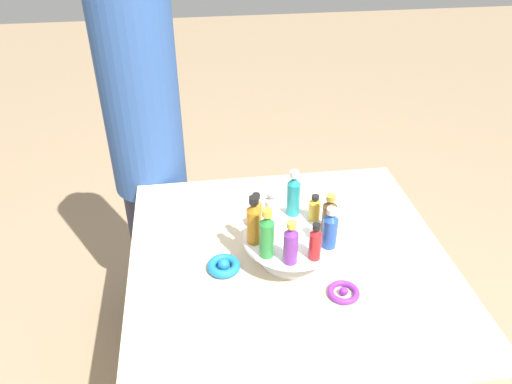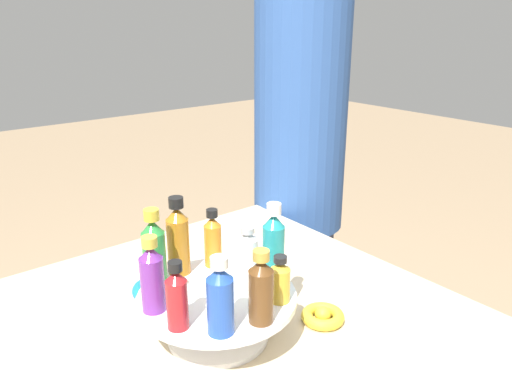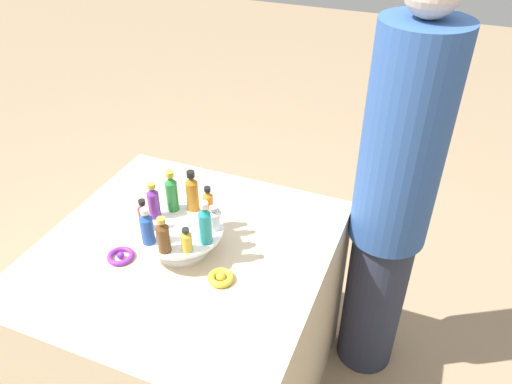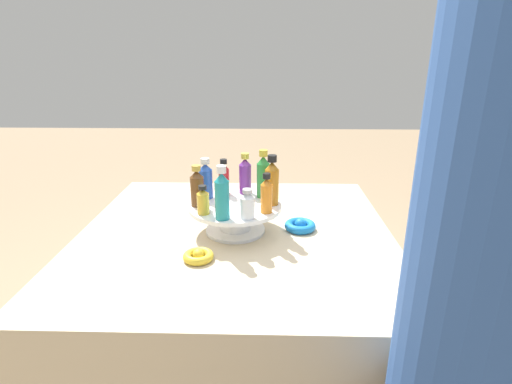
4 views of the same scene
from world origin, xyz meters
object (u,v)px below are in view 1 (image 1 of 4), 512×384
at_px(person_figure, 148,153).
at_px(bottle_purple, 291,244).
at_px(bottle_clear, 271,206).
at_px(bottle_red, 315,243).
at_px(bottle_orange, 256,212).
at_px(ribbon_bow_gold, 305,218).
at_px(ribbon_bow_purple, 343,292).
at_px(bottle_teal, 293,195).
at_px(bottle_blue, 330,229).
at_px(bottle_gold, 315,208).
at_px(bottle_amber, 254,222).
at_px(bottle_brown, 329,215).
at_px(display_stand, 291,244).
at_px(ribbon_bow_blue, 224,266).
at_px(bottle_green, 267,235).

bearing_deg(person_figure, bottle_purple, -5.77).
bearing_deg(bottle_clear, bottle_red, -157.35).
relative_size(bottle_orange, ribbon_bow_gold, 1.42).
bearing_deg(ribbon_bow_purple, bottle_teal, 18.24).
xyz_separation_m(bottle_blue, bottle_clear, (0.16, 0.14, -0.02)).
relative_size(bottle_gold, bottle_amber, 0.55).
bearing_deg(bottle_brown, bottle_teal, 40.65).
relative_size(display_stand, ribbon_bow_blue, 2.89).
xyz_separation_m(bottle_brown, ribbon_bow_blue, (-0.03, 0.31, -0.13)).
bearing_deg(ribbon_bow_blue, display_stand, -84.97).
distance_m(bottle_teal, ribbon_bow_gold, 0.18).
bearing_deg(ribbon_bow_gold, bottle_teal, 141.45).
bearing_deg(bottle_teal, bottle_green, 148.65).
xyz_separation_m(display_stand, bottle_purple, (-0.11, 0.03, 0.09)).
height_order(bottle_red, person_figure, person_figure).
distance_m(bottle_blue, bottle_orange, 0.22).
relative_size(bottle_gold, bottle_orange, 0.72).
bearing_deg(bottle_green, display_stand, -49.35).
xyz_separation_m(bottle_clear, bottle_orange, (-0.05, 0.05, 0.01)).
bearing_deg(display_stand, bottle_clear, 22.65).
distance_m(bottle_orange, ribbon_bow_blue, 0.18).
relative_size(bottle_purple, ribbon_bow_blue, 1.36).
relative_size(bottle_red, ribbon_bow_gold, 1.39).
bearing_deg(bottle_purple, ribbon_bow_blue, 62.68).
height_order(bottle_red, bottle_orange, bottle_orange).
bearing_deg(ribbon_bow_purple, bottle_orange, 43.38).
xyz_separation_m(display_stand, bottle_teal, (0.11, -0.03, 0.10)).
distance_m(bottle_red, ribbon_bow_blue, 0.29).
bearing_deg(bottle_green, bottle_clear, -13.35).
xyz_separation_m(ribbon_bow_purple, ribbon_bow_blue, (0.15, 0.32, 0.00)).
relative_size(bottle_gold, ribbon_bow_purple, 0.95).
distance_m(display_stand, bottle_brown, 0.14).
relative_size(bottle_teal, bottle_clear, 1.78).
height_order(bottle_green, ribbon_bow_blue, bottle_green).
bearing_deg(bottle_green, bottle_brown, -67.35).
bearing_deg(bottle_brown, person_figure, 42.16).
xyz_separation_m(bottle_gold, ribbon_bow_purple, (-0.24, -0.03, -0.12)).
height_order(bottle_orange, bottle_green, bottle_green).
distance_m(bottle_clear, bottle_green, 0.18).
xyz_separation_m(display_stand, bottle_clear, (0.10, 0.04, 0.07)).
bearing_deg(bottle_gold, bottle_blue, -175.35).
height_order(ribbon_bow_purple, ribbon_bow_gold, ribbon_bow_gold).
distance_m(bottle_green, ribbon_bow_purple, 0.27).
bearing_deg(person_figure, bottle_gold, 8.45).
height_order(bottle_gold, bottle_amber, bottle_amber).
relative_size(display_stand, bottle_orange, 2.41).
xyz_separation_m(bottle_purple, bottle_amber, (0.10, 0.09, 0.01)).
xyz_separation_m(bottle_green, ribbon_bow_gold, (0.26, -0.17, -0.15)).
xyz_separation_m(bottle_green, ribbon_bow_blue, (0.06, 0.12, -0.15)).
xyz_separation_m(bottle_blue, ribbon_bow_gold, (0.24, 0.01, -0.14)).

